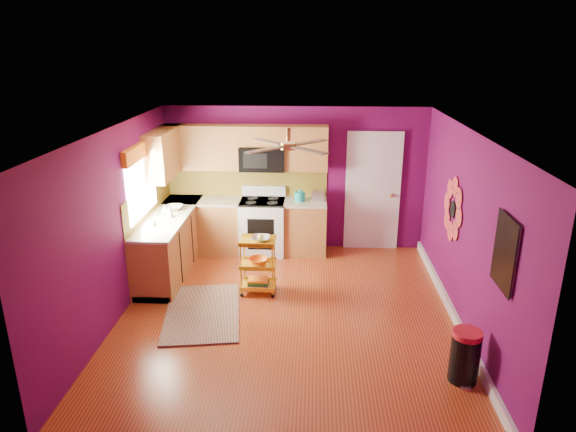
{
  "coord_description": "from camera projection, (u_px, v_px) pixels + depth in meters",
  "views": [
    {
      "loc": [
        0.33,
        -6.17,
        3.53
      ],
      "look_at": [
        -0.02,
        0.4,
        1.28
      ],
      "focal_mm": 32.0,
      "sensor_mm": 36.0,
      "label": 1
    }
  ],
  "objects": [
    {
      "name": "counter_cup",
      "position": [
        153.0,
        223.0,
        7.57
      ],
      "size": [
        0.12,
        0.12,
        0.09
      ],
      "primitive_type": "imported",
      "color": "white",
      "rests_on": "lower_cabinets"
    },
    {
      "name": "toaster",
      "position": [
        318.0,
        196.0,
        8.74
      ],
      "size": [
        0.22,
        0.15,
        0.18
      ],
      "primitive_type": "cube",
      "color": "beige",
      "rests_on": "lower_cabinets"
    },
    {
      "name": "ceiling_fan",
      "position": [
        288.0,
        145.0,
        6.44
      ],
      "size": [
        1.01,
        1.01,
        0.26
      ],
      "color": "#BF8C3F",
      "rests_on": "ground"
    },
    {
      "name": "right_wall_art",
      "position": [
        473.0,
        226.0,
        6.09
      ],
      "size": [
        0.04,
        2.74,
        1.04
      ],
      "color": "black",
      "rests_on": "ground"
    },
    {
      "name": "left_window",
      "position": [
        141.0,
        170.0,
        7.53
      ],
      "size": [
        0.08,
        1.35,
        1.08
      ],
      "color": "white",
      "rests_on": "ground"
    },
    {
      "name": "rolling_cart",
      "position": [
        258.0,
        263.0,
        7.45
      ],
      "size": [
        0.51,
        0.38,
        0.92
      ],
      "color": "gold",
      "rests_on": "ground"
    },
    {
      "name": "soap_bottle_b",
      "position": [
        165.0,
        210.0,
        8.04
      ],
      "size": [
        0.12,
        0.12,
        0.15
      ],
      "primitive_type": "imported",
      "color": "white",
      "rests_on": "lower_cabinets"
    },
    {
      "name": "room_envelope",
      "position": [
        290.0,
        200.0,
        6.46
      ],
      "size": [
        4.54,
        5.04,
        2.52
      ],
      "color": "#5C0A49",
      "rests_on": "ground"
    },
    {
      "name": "counter_dish",
      "position": [
        174.0,
        208.0,
        8.29
      ],
      "size": [
        0.28,
        0.28,
        0.07
      ],
      "primitive_type": "imported",
      "color": "white",
      "rests_on": "lower_cabinets"
    },
    {
      "name": "electric_range",
      "position": [
        263.0,
        226.0,
        8.91
      ],
      "size": [
        0.76,
        0.66,
        1.13
      ],
      "color": "white",
      "rests_on": "ground"
    },
    {
      "name": "ground",
      "position": [
        288.0,
        314.0,
        6.99
      ],
      "size": [
        5.0,
        5.0,
        0.0
      ],
      "primitive_type": "plane",
      "color": "maroon",
      "rests_on": "ground"
    },
    {
      "name": "soap_bottle_a",
      "position": [
        169.0,
        212.0,
        7.92
      ],
      "size": [
        0.08,
        0.08,
        0.17
      ],
      "primitive_type": "imported",
      "color": "#EA3F72",
      "rests_on": "lower_cabinets"
    },
    {
      "name": "panel_door",
      "position": [
        373.0,
        193.0,
        8.92
      ],
      "size": [
        0.95,
        0.11,
        2.15
      ],
      "color": "white",
      "rests_on": "ground"
    },
    {
      "name": "shag_rug",
      "position": [
        203.0,
        312.0,
        7.01
      ],
      "size": [
        1.21,
        1.73,
        0.02
      ],
      "primitive_type": "cube",
      "rotation": [
        0.0,
        0.0,
        0.15
      ],
      "color": "black",
      "rests_on": "ground"
    },
    {
      "name": "trash_can",
      "position": [
        465.0,
        356.0,
        5.54
      ],
      "size": [
        0.36,
        0.38,
        0.61
      ],
      "color": "black",
      "rests_on": "ground"
    },
    {
      "name": "teal_kettle",
      "position": [
        300.0,
        196.0,
        8.72
      ],
      "size": [
        0.18,
        0.18,
        0.21
      ],
      "color": "#15A3A2",
      "rests_on": "lower_cabinets"
    },
    {
      "name": "lower_cabinets",
      "position": [
        214.0,
        235.0,
        8.63
      ],
      "size": [
        2.81,
        2.31,
        0.94
      ],
      "color": "#935928",
      "rests_on": "ground"
    },
    {
      "name": "upper_cabinetry",
      "position": [
        220.0,
        151.0,
        8.52
      ],
      "size": [
        2.8,
        2.3,
        1.26
      ],
      "color": "#935928",
      "rests_on": "ground"
    }
  ]
}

